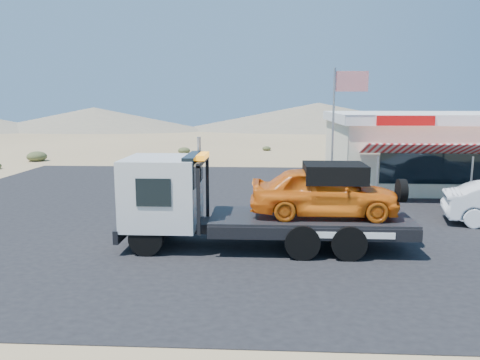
{
  "coord_description": "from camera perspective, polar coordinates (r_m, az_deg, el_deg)",
  "views": [
    {
      "loc": [
        1.61,
        -17.02,
        4.59
      ],
      "look_at": [
        0.65,
        1.02,
        1.5
      ],
      "focal_mm": 35.0,
      "sensor_mm": 36.0,
      "label": 1
    }
  ],
  "objects": [
    {
      "name": "ground",
      "position": [
        17.7,
        -2.29,
        -5.33
      ],
      "size": [
        120.0,
        120.0,
        0.0
      ],
      "primitive_type": "plane",
      "color": "#8B734F",
      "rests_on": "ground"
    },
    {
      "name": "asphalt_lot",
      "position": [
        20.54,
        4.06,
        -3.2
      ],
      "size": [
        32.0,
        24.0,
        0.02
      ],
      "primitive_type": "cube",
      "color": "black",
      "rests_on": "ground"
    },
    {
      "name": "tow_truck",
      "position": [
        14.56,
        2.14,
        -2.2
      ],
      "size": [
        8.81,
        2.61,
        2.94
      ],
      "color": "black",
      "rests_on": "asphalt_lot"
    },
    {
      "name": "jerky_store",
      "position": [
        27.59,
        21.87,
        3.6
      ],
      "size": [
        10.4,
        9.97,
        3.9
      ],
      "color": "beige",
      "rests_on": "asphalt_lot"
    },
    {
      "name": "flagpole",
      "position": [
        21.79,
        11.91,
        7.33
      ],
      "size": [
        1.55,
        0.1,
        6.0
      ],
      "color": "#99999E",
      "rests_on": "asphalt_lot"
    },
    {
      "name": "desert_scrub",
      "position": [
        32.91,
        -26.8,
        1.19
      ],
      "size": [
        25.19,
        37.4,
        0.8
      ],
      "color": "#3D4224",
      "rests_on": "ground"
    },
    {
      "name": "distant_hills",
      "position": [
        73.1,
        -5.96,
        7.53
      ],
      "size": [
        126.0,
        48.0,
        4.2
      ],
      "color": "#726B59",
      "rests_on": "ground"
    }
  ]
}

